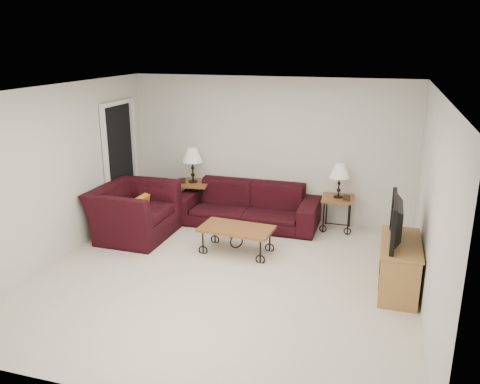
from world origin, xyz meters
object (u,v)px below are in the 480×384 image
at_px(sofa, 247,205).
at_px(tv_stand, 399,266).
at_px(coffee_table, 237,240).
at_px(backpack, 306,226).
at_px(lamp_left, 193,165).
at_px(armchair, 134,212).
at_px(television, 402,221).
at_px(lamp_right, 339,181).
at_px(side_table_right, 337,214).
at_px(side_table_left, 194,198).

relative_size(sofa, tv_stand, 2.22).
bearing_deg(coffee_table, backpack, 46.08).
distance_m(lamp_left, armchair, 1.45).
bearing_deg(coffee_table, television, -12.57).
height_order(armchair, tv_stand, armchair).
bearing_deg(television, lamp_left, -118.18).
relative_size(sofa, television, 2.48).
height_order(sofa, lamp_left, lamp_left).
height_order(lamp_right, tv_stand, lamp_right).
distance_m(lamp_left, coffee_table, 2.01).
bearing_deg(side_table_right, coffee_table, -134.13).
height_order(sofa, armchair, armchair).
bearing_deg(lamp_right, armchair, -158.38).
xyz_separation_m(coffee_table, backpack, (0.90, 0.93, -0.01)).
xyz_separation_m(side_table_left, backpack, (2.15, -0.46, -0.12)).
height_order(coffee_table, backpack, coffee_table).
xyz_separation_m(side_table_left, tv_stand, (3.57, -1.90, 0.02)).
relative_size(tv_stand, television, 1.12).
xyz_separation_m(sofa, lamp_left, (-1.08, 0.18, 0.58)).
relative_size(armchair, backpack, 3.42).
bearing_deg(television, armchair, -99.16).
height_order(lamp_right, television, television).
bearing_deg(side_table_left, lamp_right, 0.00).
xyz_separation_m(side_table_right, armchair, (-3.13, -1.24, 0.13)).
relative_size(sofa, side_table_left, 3.90).
bearing_deg(lamp_left, side_table_right, 0.00).
distance_m(side_table_left, tv_stand, 4.04).
height_order(lamp_left, armchair, lamp_left).
bearing_deg(armchair, tv_stand, -98.09).
bearing_deg(sofa, side_table_left, 170.50).
xyz_separation_m(lamp_left, armchair, (-0.54, -1.24, -0.52)).
relative_size(television, backpack, 2.60).
distance_m(lamp_left, backpack, 2.32).
bearing_deg(side_table_right, side_table_left, 180.00).
relative_size(side_table_left, side_table_right, 1.09).
relative_size(side_table_right, television, 0.58).
height_order(armchair, backpack, armchair).
distance_m(sofa, lamp_left, 1.24).
bearing_deg(sofa, lamp_left, 170.50).
bearing_deg(side_table_right, television, -63.41).
bearing_deg(tv_stand, side_table_left, 151.95).
bearing_deg(side_table_right, armchair, -158.38).
bearing_deg(coffee_table, side_table_right, 45.87).
height_order(lamp_left, lamp_right, lamp_left).
xyz_separation_m(lamp_left, tv_stand, (3.57, -1.90, -0.61)).
bearing_deg(lamp_right, side_table_right, 0.00).
distance_m(side_table_right, backpack, 0.65).
height_order(side_table_left, television, television).
bearing_deg(armchair, lamp_right, -67.35).
bearing_deg(armchair, side_table_left, -22.37).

